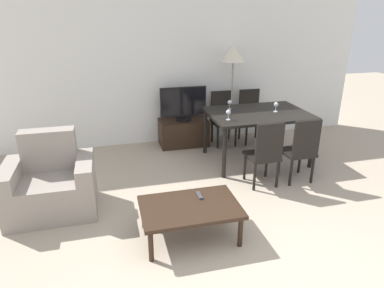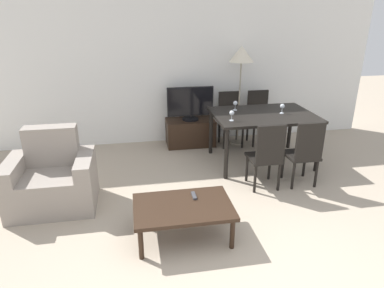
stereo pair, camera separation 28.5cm
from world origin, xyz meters
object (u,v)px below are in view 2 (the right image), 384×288
at_px(dining_chair_near, 267,154).
at_px(floor_lamp, 241,58).
at_px(coffee_table, 183,209).
at_px(wine_glass_right, 282,107).
at_px(tv, 190,103).
at_px(wine_glass_left, 235,104).
at_px(wine_glass_center, 232,114).
at_px(remote_primary, 194,196).
at_px(dining_chair_near_right, 305,151).
at_px(dining_chair_far_left, 230,117).
at_px(armchair, 53,181).
at_px(dining_table, 263,119).
at_px(dining_chair_far, 259,115).
at_px(tv_stand, 190,132).

bearing_deg(dining_chair_near, floor_lamp, 85.04).
relative_size(coffee_table, wine_glass_right, 6.83).
bearing_deg(tv, dining_chair_near, -68.54).
bearing_deg(wine_glass_left, wine_glass_center, -111.93).
distance_m(floor_lamp, remote_primary, 2.84).
bearing_deg(tv, dining_chair_near_right, -55.32).
xyz_separation_m(dining_chair_near, dining_chair_far_left, (0.00, 1.68, 0.00)).
height_order(dining_chair_near_right, dining_chair_far_left, same).
relative_size(armchair, dining_table, 0.65).
distance_m(dining_chair_far, dining_chair_far_left, 0.52).
distance_m(dining_chair_near, dining_chair_near_right, 0.52).
distance_m(tv_stand, tv, 0.51).
xyz_separation_m(dining_chair_far, wine_glass_center, (-0.82, -1.09, 0.38)).
xyz_separation_m(tv, coffee_table, (-0.52, -2.56, -0.41)).
bearing_deg(tv, remote_primary, -99.00).
distance_m(wine_glass_left, wine_glass_center, 0.55).
xyz_separation_m(coffee_table, dining_chair_near_right, (1.73, 0.82, 0.16)).
relative_size(dining_chair_near_right, wine_glass_right, 6.23).
bearing_deg(wine_glass_center, remote_primary, -121.23).
xyz_separation_m(coffee_table, floor_lamp, (1.35, 2.48, 1.15)).
xyz_separation_m(tv_stand, dining_chair_near, (0.68, -1.74, 0.27)).
distance_m(dining_chair_far_left, remote_primary, 2.58).
xyz_separation_m(armchair, wine_glass_right, (3.16, 0.74, 0.55)).
relative_size(tv_stand, dining_chair_near_right, 0.90).
bearing_deg(tv, armchair, -139.26).
height_order(dining_chair_near_right, wine_glass_center, wine_glass_center).
bearing_deg(remote_primary, dining_chair_near_right, 22.84).
bearing_deg(dining_chair_near, remote_primary, -147.92).
height_order(remote_primary, wine_glass_right, wine_glass_right).
xyz_separation_m(armchair, tv, (1.95, 1.68, 0.42)).
relative_size(dining_table, floor_lamp, 0.89).
bearing_deg(tv_stand, dining_chair_near, -68.56).
relative_size(dining_chair_far_left, remote_primary, 6.06).
height_order(dining_table, dining_chair_near, dining_chair_near).
bearing_deg(dining_chair_near, coffee_table, -145.72).
bearing_deg(dining_chair_near, wine_glass_left, 95.25).
bearing_deg(dining_table, armchair, -165.00).
relative_size(dining_table, dining_chair_far_left, 1.63).
xyz_separation_m(floor_lamp, wine_glass_right, (0.39, -0.86, -0.61)).
xyz_separation_m(coffee_table, wine_glass_center, (0.90, 1.41, 0.55)).
bearing_deg(wine_glass_right, dining_chair_near_right, -90.67).
bearing_deg(dining_table, tv, 136.30).
height_order(tv, wine_glass_left, tv).
bearing_deg(tv_stand, remote_primary, -98.99).
bearing_deg(tv, wine_glass_center, -71.79).
distance_m(tv_stand, dining_chair_near_right, 2.14).
distance_m(dining_chair_far, wine_glass_center, 1.42).
distance_m(dining_chair_far_left, wine_glass_left, 0.70).
relative_size(tv_stand, dining_table, 0.55).
relative_size(coffee_table, dining_chair_near_right, 1.10).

